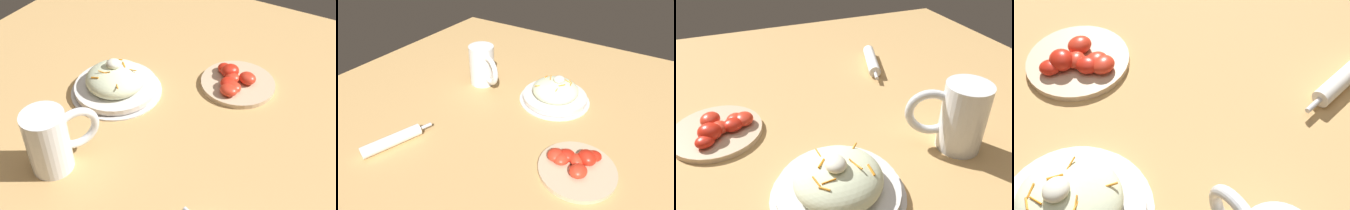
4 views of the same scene
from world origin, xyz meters
The scene contains 4 objects.
ground_plane centered at (0.00, 0.00, 0.00)m, with size 1.43×1.43×0.00m, color tan.
salad_plate centered at (-0.18, 0.06, 0.03)m, with size 0.23×0.23×0.09m.
napkin_roll centered at (0.26, -0.22, 0.02)m, with size 0.19×0.08×0.03m.
tomato_plate centered at (0.08, 0.23, 0.01)m, with size 0.19×0.19×0.05m.
Camera 4 is at (-0.36, -0.21, 0.59)m, focal length 47.51 mm.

